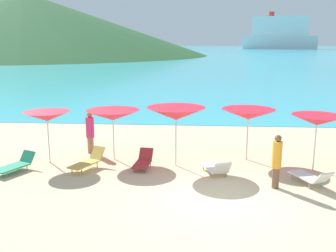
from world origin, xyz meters
The scene contains 16 objects.
ground_plane centered at (0.00, 10.00, -0.15)m, with size 50.00×100.00×0.30m, color beige.
ocean_water centered at (0.00, 230.57, 0.01)m, with size 650.00×440.00×0.02m, color #38B7CC.
headland_hill centered at (-60.75, 123.59, 10.81)m, with size 127.72×127.72×21.61m, color #235128.
umbrella_0 centered at (-6.35, 3.37, 1.85)m, with size 1.81×1.81×2.04m.
umbrella_1 centered at (-3.93, 3.99, 1.81)m, with size 2.25×2.25×2.02m.
umbrella_2 centered at (-1.40, 3.36, 2.02)m, with size 2.25×2.25×2.27m.
umbrella_3 centered at (1.39, 4.33, 1.85)m, with size 2.21×2.21×2.07m.
umbrella_4 centered at (3.69, 3.23, 1.87)m, with size 2.00×2.00×2.06m.
lounge_chair_0 centered at (0.09, 2.39, 0.26)m, with size 1.05×1.58×0.66m.
lounge_chair_1 centered at (-4.63, 2.68, 0.32)m, with size 1.13×1.67×0.72m.
lounge_chair_2 centered at (-2.61, 3.04, 0.25)m, with size 0.67×1.44×0.60m.
lounge_chair_3 centered at (-7.20, 2.25, 0.26)m, with size 1.19×1.64×0.62m.
lounge_chair_4 centered at (3.13, 1.60, 0.30)m, with size 1.16×1.68×0.67m.
beachgoer_0 centered at (-5.11, 4.81, 0.93)m, with size 0.35×0.35×1.77m.
beachgoer_1 centered at (1.94, 1.31, 0.95)m, with size 0.30×0.30×1.77m.
cruise_ship centered at (54.58, 257.65, 9.48)m, with size 49.17×20.42×24.34m.
Camera 1 is at (-0.67, -10.61, 4.63)m, focal length 40.88 mm.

